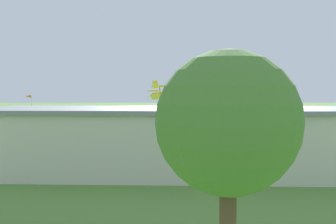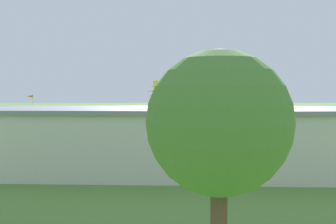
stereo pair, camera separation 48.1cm
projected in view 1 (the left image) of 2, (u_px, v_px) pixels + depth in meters
name	position (u px, v px, depth m)	size (l,w,h in m)	color
ground_plane	(143.00, 133.00, 78.94)	(400.00, 400.00, 0.00)	#568438
hangar	(171.00, 140.00, 40.40)	(34.21, 14.45, 5.76)	beige
biplane	(168.00, 93.00, 70.92)	(7.58, 7.58, 3.90)	yellow
car_black	(2.00, 148.00, 50.39)	(2.32, 4.81, 1.65)	black
person_crossing_taxiway	(92.00, 143.00, 55.73)	(0.52, 0.52, 1.60)	#3F3F47
person_at_fence_line	(287.00, 143.00, 55.94)	(0.54, 0.54, 1.72)	navy
person_by_parked_cars	(57.00, 143.00, 55.75)	(0.41, 0.41, 1.61)	#33723F
person_beside_truck	(305.00, 146.00, 52.84)	(0.44, 0.44, 1.61)	#72338C
person_walking_on_apron	(71.00, 143.00, 56.21)	(0.44, 0.44, 1.63)	#B23333
tree_behind_hangar_left	(228.00, 124.00, 16.99)	(5.57, 5.57, 8.87)	brown
windsock	(29.00, 99.00, 96.00)	(1.43, 0.70, 6.47)	silver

